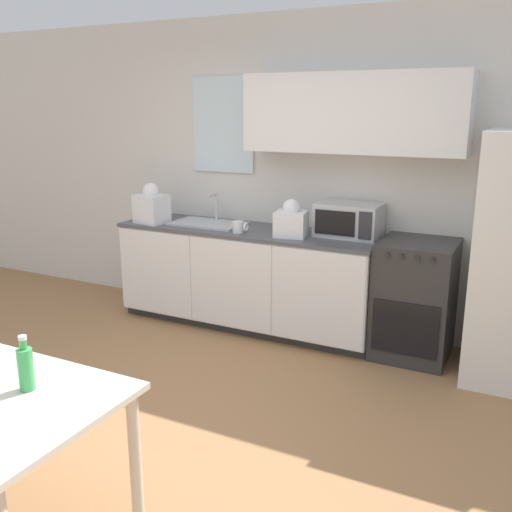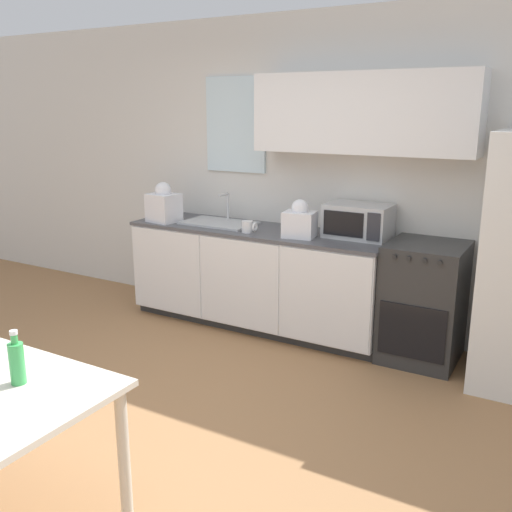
# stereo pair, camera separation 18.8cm
# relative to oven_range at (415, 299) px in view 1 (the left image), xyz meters

# --- Properties ---
(ground_plane) EXTENTS (12.00, 12.00, 0.00)m
(ground_plane) POSITION_rel_oven_range_xyz_m (-1.10, -1.92, -0.46)
(ground_plane) COLOR #9E7047
(wall_back) EXTENTS (12.00, 0.38, 2.70)m
(wall_back) POSITION_rel_oven_range_xyz_m (-1.03, 0.31, 0.97)
(wall_back) COLOR silver
(wall_back) RESTS_ON ground_plane
(kitchen_counter) EXTENTS (2.36, 0.66, 0.89)m
(kitchen_counter) POSITION_rel_oven_range_xyz_m (-1.46, -0.02, -0.01)
(kitchen_counter) COLOR #333333
(kitchen_counter) RESTS_ON ground_plane
(oven_range) EXTENTS (0.57, 0.63, 0.93)m
(oven_range) POSITION_rel_oven_range_xyz_m (0.00, 0.00, 0.00)
(oven_range) COLOR #2D2D2D
(oven_range) RESTS_ON ground_plane
(kitchen_sink) EXTENTS (0.65, 0.40, 0.27)m
(kitchen_sink) POSITION_rel_oven_range_xyz_m (-1.88, -0.01, 0.45)
(kitchen_sink) COLOR #B7BABC
(kitchen_sink) RESTS_ON kitchen_counter
(microwave) EXTENTS (0.52, 0.36, 0.27)m
(microwave) POSITION_rel_oven_range_xyz_m (-0.59, 0.10, 0.57)
(microwave) COLOR #B7BABC
(microwave) RESTS_ON kitchen_counter
(coffee_mug) EXTENTS (0.13, 0.10, 0.10)m
(coffee_mug) POSITION_rel_oven_range_xyz_m (-1.46, -0.19, 0.48)
(coffee_mug) COLOR white
(coffee_mug) RESTS_ON kitchen_counter
(grocery_bag_0) EXTENTS (0.30, 0.27, 0.37)m
(grocery_bag_0) POSITION_rel_oven_range_xyz_m (-2.37, -0.17, 0.59)
(grocery_bag_0) COLOR white
(grocery_bag_0) RESTS_ON kitchen_counter
(grocery_bag_1) EXTENTS (0.28, 0.25, 0.31)m
(grocery_bag_1) POSITION_rel_oven_range_xyz_m (-1.01, -0.13, 0.56)
(grocery_bag_1) COLOR white
(grocery_bag_1) RESTS_ON kitchen_counter
(drink_bottle) EXTENTS (0.07, 0.07, 0.25)m
(drink_bottle) POSITION_rel_oven_range_xyz_m (-1.09, -2.79, 0.39)
(drink_bottle) COLOR #3FB259
(drink_bottle) RESTS_ON dining_table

